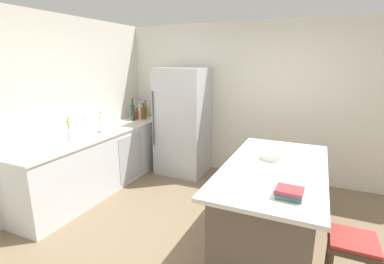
{
  "coord_description": "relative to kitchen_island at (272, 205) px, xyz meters",
  "views": [
    {
      "loc": [
        0.92,
        -2.56,
        1.98
      ],
      "look_at": [
        -0.66,
        0.95,
        1.0
      ],
      "focal_mm": 26.46,
      "sensor_mm": 36.0,
      "label": 1
    }
  ],
  "objects": [
    {
      "name": "flower_vase",
      "position": [
        -2.7,
        -0.17,
        0.55
      ],
      "size": [
        0.08,
        0.08,
        0.33
      ],
      "color": "silver",
      "rests_on": "counter_run_left"
    },
    {
      "name": "wall_left",
      "position": [
        -3.03,
        -0.31,
        0.84
      ],
      "size": [
        0.1,
        6.0,
        2.6
      ],
      "primitive_type": "cube",
      "color": "silver",
      "rests_on": "ground_plane"
    },
    {
      "name": "ground_plane",
      "position": [
        -0.58,
        -0.31,
        -0.46
      ],
      "size": [
        7.2,
        7.2,
        0.0
      ],
      "primitive_type": "plane",
      "color": "#7A664C"
    },
    {
      "name": "refrigerator",
      "position": [
        -1.8,
        1.52,
        0.47
      ],
      "size": [
        0.83,
        0.77,
        1.86
      ],
      "color": "#B7BABF",
      "rests_on": "ground_plane"
    },
    {
      "name": "olive_oil_bottle",
      "position": [
        -2.7,
        1.69,
        0.58
      ],
      "size": [
        0.06,
        0.06,
        0.32
      ],
      "color": "olive",
      "rests_on": "counter_run_left"
    },
    {
      "name": "sink_faucet",
      "position": [
        -2.72,
        0.13,
        0.61
      ],
      "size": [
        0.15,
        0.05,
        0.3
      ],
      "color": "silver",
      "rests_on": "counter_run_left"
    },
    {
      "name": "bar_stool",
      "position": [
        0.7,
        -0.62,
        0.07
      ],
      "size": [
        0.36,
        0.36,
        0.65
      ],
      "color": "#473828",
      "rests_on": "ground_plane"
    },
    {
      "name": "hot_sauce_bottle",
      "position": [
        -2.7,
        1.41,
        0.53
      ],
      "size": [
        0.06,
        0.06,
        0.21
      ],
      "color": "red",
      "rests_on": "counter_run_left"
    },
    {
      "name": "wall_rear",
      "position": [
        -0.58,
        1.94,
        0.84
      ],
      "size": [
        6.0,
        0.1,
        2.6
      ],
      "primitive_type": "cube",
      "color": "silver",
      "rests_on": "ground_plane"
    },
    {
      "name": "kitchen_island",
      "position": [
        0.0,
        0.0,
        0.0
      ],
      "size": [
        1.01,
        1.98,
        0.91
      ],
      "color": "brown",
      "rests_on": "ground_plane"
    },
    {
      "name": "wine_bottle",
      "position": [
        -2.71,
        1.3,
        0.61
      ],
      "size": [
        0.07,
        0.07,
        0.41
      ],
      "color": "#19381E",
      "rests_on": "counter_run_left"
    },
    {
      "name": "whiskey_bottle",
      "position": [
        -2.62,
        1.51,
        0.56
      ],
      "size": [
        0.09,
        0.09,
        0.29
      ],
      "color": "brown",
      "rests_on": "counter_run_left"
    },
    {
      "name": "mixing_bowl",
      "position": [
        -0.05,
        0.21,
        0.49
      ],
      "size": [
        0.24,
        0.24,
        0.08
      ],
      "color": "silver",
      "rests_on": "kitchen_island"
    },
    {
      "name": "cookbook_stack",
      "position": [
        0.21,
        -0.66,
        0.49
      ],
      "size": [
        0.22,
        0.19,
        0.08
      ],
      "color": "#4C7F60",
      "rests_on": "kitchen_island"
    },
    {
      "name": "soda_bottle",
      "position": [
        -2.75,
        1.59,
        0.59
      ],
      "size": [
        0.07,
        0.07,
        0.35
      ],
      "color": "silver",
      "rests_on": "counter_run_left"
    },
    {
      "name": "counter_run_left",
      "position": [
        -2.67,
        0.36,
        -0.0
      ],
      "size": [
        0.64,
        2.89,
        0.91
      ],
      "color": "silver",
      "rests_on": "ground_plane"
    },
    {
      "name": "paper_towel_roll",
      "position": [
        -2.65,
        0.41,
        0.58
      ],
      "size": [
        0.14,
        0.14,
        0.31
      ],
      "color": "gray",
      "rests_on": "counter_run_left"
    }
  ]
}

